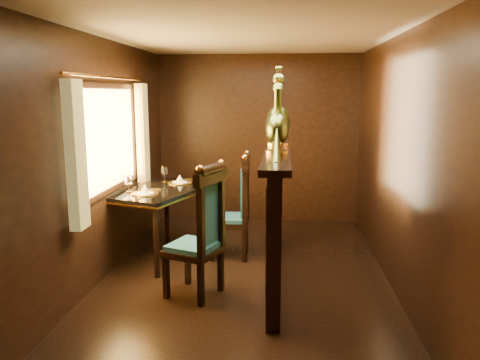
{
  "coord_description": "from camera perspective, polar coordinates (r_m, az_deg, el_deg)",
  "views": [
    {
      "loc": [
        0.39,
        -4.53,
        1.93
      ],
      "look_at": [
        -0.06,
        0.29,
        1.03
      ],
      "focal_mm": 35.0,
      "sensor_mm": 36.0,
      "label": 1
    }
  ],
  "objects": [
    {
      "name": "room_shell",
      "position": [
        4.58,
        -0.58,
        6.16
      ],
      "size": [
        3.04,
        5.04,
        2.52
      ],
      "color": "black",
      "rests_on": "ground"
    },
    {
      "name": "peacock_right",
      "position": [
        5.12,
        4.71,
        8.84
      ],
      "size": [
        0.27,
        0.71,
        0.84
      ],
      "primitive_type": null,
      "color": "#184A29",
      "rests_on": "partition"
    },
    {
      "name": "ground",
      "position": [
        4.94,
        0.44,
        -12.49
      ],
      "size": [
        5.0,
        5.0,
        0.0
      ],
      "primitive_type": "plane",
      "color": "black",
      "rests_on": "ground"
    },
    {
      "name": "chair_left",
      "position": [
        4.42,
        -4.39,
        -5.87
      ],
      "size": [
        0.61,
        0.63,
        1.32
      ],
      "rotation": [
        0.0,
        0.0,
        -0.36
      ],
      "color": "black",
      "rests_on": "ground"
    },
    {
      "name": "partition",
      "position": [
        4.98,
        4.43,
        -3.66
      ],
      "size": [
        0.26,
        2.7,
        1.36
      ],
      "color": "black",
      "rests_on": "ground"
    },
    {
      "name": "dining_table",
      "position": [
        5.63,
        -9.61,
        -1.74
      ],
      "size": [
        1.26,
        1.59,
        1.02
      ],
      "rotation": [
        0.0,
        0.0,
        -0.34
      ],
      "color": "black",
      "rests_on": "ground"
    },
    {
      "name": "peacock_left",
      "position": [
        4.45,
        4.59,
        7.89
      ],
      "size": [
        0.23,
        0.62,
        0.74
      ],
      "primitive_type": null,
      "color": "#184A29",
      "rests_on": "partition"
    },
    {
      "name": "chair_right",
      "position": [
        5.51,
        -0.07,
        -2.83
      ],
      "size": [
        0.46,
        0.5,
        1.26
      ],
      "rotation": [
        0.0,
        0.0,
        0.02
      ],
      "color": "black",
      "rests_on": "ground"
    }
  ]
}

